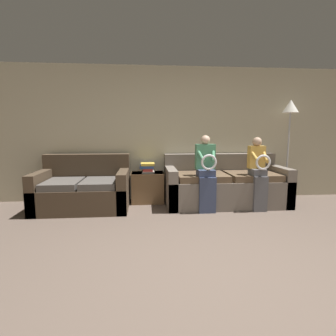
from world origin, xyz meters
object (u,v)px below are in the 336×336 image
object	(u,v)px
couch_side	(84,190)
side_shelf	(148,187)
couch_main	(224,186)
child_left_seated	(206,170)
floor_lamp	(290,117)
book_stack	(147,167)
child_right_seated	(258,170)

from	to	relation	value
couch_side	side_shelf	xyz separation A→B (m)	(1.10, 0.29, -0.03)
couch_main	side_shelf	size ratio (longest dim) A/B	3.51
child_left_seated	side_shelf	bearing A→B (deg)	146.45
couch_side	floor_lamp	distance (m)	4.02
book_stack	couch_main	bearing A→B (deg)	-9.36
couch_side	book_stack	bearing A→B (deg)	14.61
child_right_seated	floor_lamp	world-z (taller)	floor_lamp
couch_main	book_stack	distance (m)	1.46
child_left_seated	child_right_seated	size ratio (longest dim) A/B	1.03
couch_main	couch_side	size ratio (longest dim) A/B	1.41
child_left_seated	book_stack	bearing A→B (deg)	146.38
child_right_seated	book_stack	xyz separation A→B (m)	(-1.85, 0.64, -0.02)
child_left_seated	side_shelf	world-z (taller)	child_left_seated
side_shelf	book_stack	xyz separation A→B (m)	(0.00, 0.00, 0.37)
side_shelf	floor_lamp	distance (m)	3.00
couch_main	side_shelf	bearing A→B (deg)	170.67
couch_side	child_right_seated	size ratio (longest dim) A/B	1.25
child_right_seated	side_shelf	xyz separation A→B (m)	(-1.85, 0.64, -0.39)
child_right_seated	couch_side	bearing A→B (deg)	173.17
couch_main	couch_side	bearing A→B (deg)	-178.71
couch_main	child_right_seated	bearing A→B (deg)	-42.67
couch_side	child_left_seated	bearing A→B (deg)	-9.64
floor_lamp	child_right_seated	bearing A→B (deg)	-144.68
couch_main	book_stack	bearing A→B (deg)	170.64
child_left_seated	child_right_seated	xyz separation A→B (m)	(0.89, -0.00, -0.01)
floor_lamp	couch_main	bearing A→B (deg)	-171.81
couch_main	child_right_seated	distance (m)	0.70
couch_main	child_right_seated	world-z (taller)	child_right_seated
child_right_seated	side_shelf	distance (m)	2.00
child_right_seated	child_left_seated	bearing A→B (deg)	179.81
book_stack	child_right_seated	bearing A→B (deg)	-19.13
child_left_seated	floor_lamp	world-z (taller)	floor_lamp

